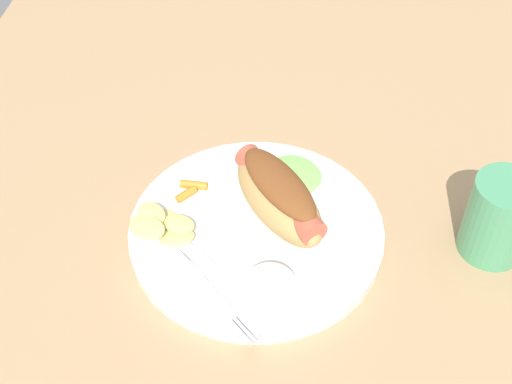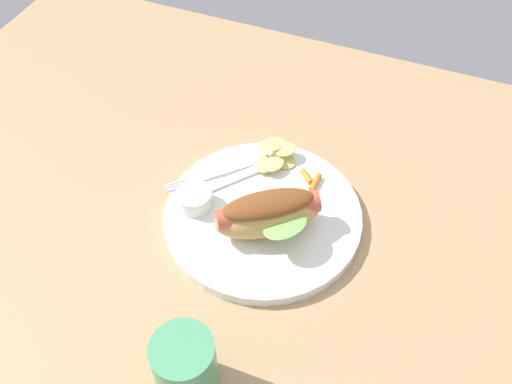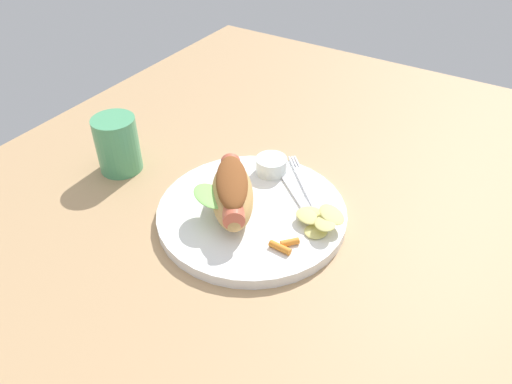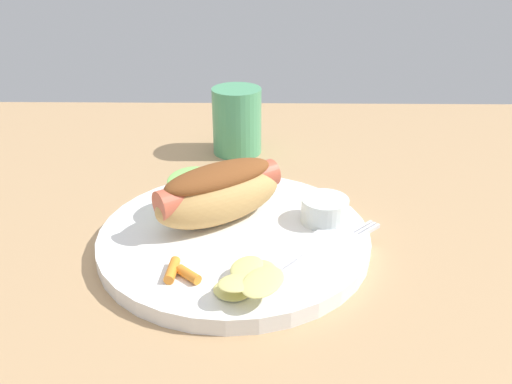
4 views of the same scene
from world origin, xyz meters
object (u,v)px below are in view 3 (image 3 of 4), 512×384
at_px(plate, 252,213).
at_px(knife, 297,195).
at_px(sauce_ramekin, 272,166).
at_px(drinking_cup, 117,144).
at_px(carrot_garnish, 284,245).
at_px(hot_dog, 232,192).
at_px(fork, 307,188).
at_px(chips_pile, 319,219).

height_order(plate, knife, knife).
distance_m(sauce_ramekin, drinking_cup, 0.25).
relative_size(plate, sauce_ramekin, 5.57).
distance_m(sauce_ramekin, carrot_garnish, 0.17).
bearing_deg(carrot_garnish, drinking_cup, 83.76).
xyz_separation_m(plate, hot_dog, (-0.02, 0.02, 0.04)).
bearing_deg(fork, carrot_garnish, 150.50).
bearing_deg(drinking_cup, chips_pile, -85.69).
height_order(hot_dog, carrot_garnish, hot_dog).
relative_size(fork, knife, 0.81).
distance_m(sauce_ramekin, fork, 0.07).
xyz_separation_m(sauce_ramekin, knife, (-0.03, -0.06, -0.01)).
distance_m(plate, chips_pile, 0.10).
relative_size(fork, drinking_cup, 1.35).
bearing_deg(knife, plate, 95.42).
xyz_separation_m(fork, carrot_garnish, (-0.13, -0.03, 0.00)).
relative_size(hot_dog, fork, 1.20).
bearing_deg(carrot_garnish, hot_dog, 74.45).
xyz_separation_m(plate, drinking_cup, (-0.01, 0.24, 0.04)).
distance_m(plate, drinking_cup, 0.25).
relative_size(plate, drinking_cup, 2.95).
xyz_separation_m(knife, drinking_cup, (-0.07, 0.29, 0.03)).
bearing_deg(hot_dog, chips_pile, -110.18).
distance_m(plate, sauce_ramekin, 0.10).
xyz_separation_m(chips_pile, carrot_garnish, (-0.06, 0.02, -0.01)).
bearing_deg(sauce_ramekin, chips_pile, -122.61).
xyz_separation_m(hot_dog, drinking_cup, (0.01, 0.22, -0.00)).
distance_m(hot_dog, drinking_cup, 0.22).
height_order(hot_dog, chips_pile, hot_dog).
distance_m(fork, chips_pile, 0.08).
bearing_deg(knife, carrot_garnish, 148.53).
height_order(fork, carrot_garnish, carrot_garnish).
height_order(plate, sauce_ramekin, sauce_ramekin).
bearing_deg(fork, plate, 107.53).
distance_m(chips_pile, carrot_garnish, 0.06).
xyz_separation_m(hot_dog, sauce_ramekin, (0.11, -0.00, -0.02)).
bearing_deg(hot_dog, sauce_ramekin, -36.95).
distance_m(sauce_ramekin, knife, 0.07).
bearing_deg(drinking_cup, hot_dog, -92.00).
height_order(hot_dog, knife, hot_dog).
bearing_deg(carrot_garnish, knife, 19.33).
bearing_deg(sauce_ramekin, knife, -117.08).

